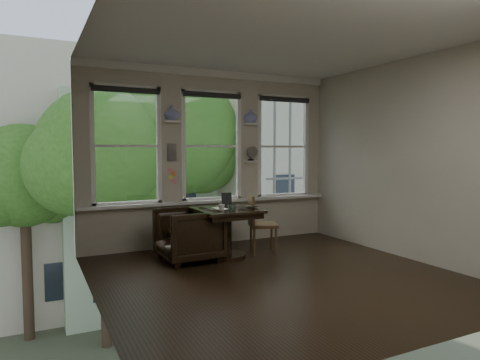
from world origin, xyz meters
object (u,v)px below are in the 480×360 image
table (227,233)px  side_chair_right (263,224)px  armchair_left (188,235)px  mug (222,207)px  laptop (248,208)px

table → side_chair_right: bearing=2.0°
armchair_left → mug: bearing=60.8°
armchair_left → table: bearing=79.3°
table → laptop: size_ratio=2.66×
table → armchair_left: bearing=172.4°
table → side_chair_right: size_ratio=0.98×
table → mug: mug is taller
laptop → mug: (-0.43, 0.02, 0.03)m
table → mug: size_ratio=9.26×
side_chair_right → mug: (-0.79, -0.16, 0.34)m
mug → table: bearing=42.3°
table → armchair_left: (-0.59, 0.08, 0.02)m
table → side_chair_right: 0.65m
armchair_left → laptop: armchair_left is taller
mug → side_chair_right: bearing=11.4°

